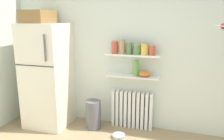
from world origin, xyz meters
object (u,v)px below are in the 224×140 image
Objects in this scene: storage_jar_5 at (152,50)px; vase at (136,68)px; storage_jar_1 at (122,47)px; refrigerator at (47,73)px; storage_jar_0 at (115,47)px; pet_food_bowl at (119,136)px; trash_bin at (93,115)px; storage_jar_2 at (129,48)px; storage_jar_3 at (137,49)px; storage_jar_4 at (144,49)px; shelf_bowl at (145,74)px; radiator at (132,110)px.

storage_jar_5 is 0.66× the size of vase.
storage_jar_1 reaches higher than storage_jar_5.
refrigerator reaches higher than storage_jar_0.
pet_food_bowl is at bearing -115.04° from vase.
trash_bin reaches higher than pet_food_bowl.
storage_jar_3 is at bearing -0.00° from storage_jar_2.
storage_jar_4 is (0.36, 0.00, -0.02)m from storage_jar_1.
pet_food_bowl is at bearing -99.24° from storage_jar_2.
trash_bin is (0.80, 0.04, -0.67)m from refrigerator.
storage_jar_1 is 0.56m from shelf_bowl.
storage_jar_2 is at bearing 180.00° from storage_jar_4.
trash_bin is (-0.91, -0.19, -1.09)m from storage_jar_5.
refrigerator is 1.78m from storage_jar_5.
storage_jar_3 is 0.40m from shelf_bowl.
storage_jar_1 is 0.12m from storage_jar_2.
pet_food_bowl is (0.49, -0.18, -0.22)m from trash_bin.
refrigerator is 1.56m from radiator.
storage_jar_0 is at bearing 180.00° from storage_jar_3.
storage_jar_0 is 0.87× the size of vase.
shelf_bowl is at bearing 49.75° from pet_food_bowl.
pet_food_bowl is (-0.18, -0.37, -1.31)m from storage_jar_3.
storage_jar_3 is 1.38m from pet_food_bowl.
trash_bin is at bearing -167.85° from storage_jar_5.
refrigerator reaches higher than trash_bin.
storage_jar_1 is 1.40m from pet_food_bowl.
vase is at bearing 0.00° from storage_jar_0.
storage_jar_5 is (0.30, -0.03, 1.02)m from radiator.
storage_jar_4 is (1.59, 0.23, 0.44)m from refrigerator.
radiator is 1.05m from storage_jar_4.
storage_jar_1 is 1.18× the size of pet_food_bowl.
storage_jar_3 is 0.68× the size of vase.
radiator is 0.65m from trash_bin.
storage_jar_3 reaches higher than vase.
storage_jar_5 is 0.83× the size of pet_food_bowl.
storage_jar_2 reaches higher than trash_bin.
storage_jar_0 is at bearing -180.00° from vase.
storage_jar_1 reaches higher than trash_bin.
vase is 1.24× the size of pet_food_bowl.
radiator is 2.97× the size of storage_jar_1.
storage_jar_1 reaches higher than vase.
storage_jar_4 is 1.37m from trash_bin.
vase is (-0.24, 0.00, -0.30)m from storage_jar_5.
storage_jar_1 reaches higher than storage_jar_3.
storage_jar_4 is at bearing 0.00° from storage_jar_0.
storage_jar_4 reaches higher than shelf_bowl.
storage_jar_1 is (0.12, 0.00, 0.01)m from storage_jar_0.
storage_jar_5 is 0.39m from vase.
trash_bin is (-0.61, -0.22, -0.07)m from radiator.
storage_jar_0 reaches higher than storage_jar_2.
shelf_bowl is (0.38, 0.00, -0.41)m from storage_jar_1.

